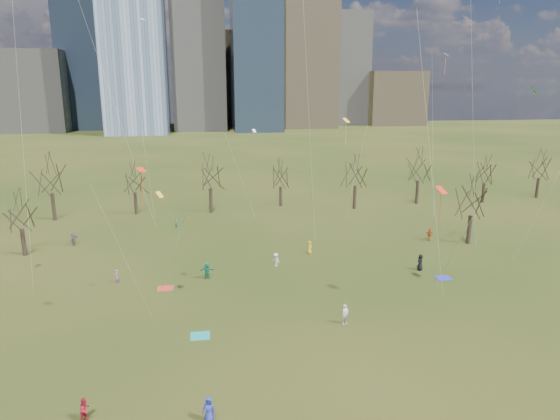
{
  "coord_description": "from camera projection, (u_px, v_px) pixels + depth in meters",
  "views": [
    {
      "loc": [
        -8.2,
        -39.98,
        20.0
      ],
      "look_at": [
        0.0,
        12.0,
        7.0
      ],
      "focal_mm": 32.0,
      "sensor_mm": 36.0,
      "label": 1
    }
  ],
  "objects": [
    {
      "name": "downtown_skyline",
      "position": [
        210.0,
        46.0,
        236.65
      ],
      "size": [
        212.5,
        78.0,
        118.0
      ],
      "color": "slate",
      "rests_on": "ground"
    },
    {
      "name": "person_9",
      "position": [
        276.0,
        260.0,
        57.02
      ],
      "size": [
        1.1,
        1.17,
        1.59
      ],
      "primitive_type": "imported",
      "rotation": [
        0.0,
        0.0,
        5.39
      ],
      "color": "silver",
      "rests_on": "ground"
    },
    {
      "name": "person_2",
      "position": [
        85.0,
        410.0,
        30.52
      ],
      "size": [
        0.93,
        0.98,
        1.6
      ],
      "primitive_type": "imported",
      "rotation": [
        0.0,
        0.0,
        0.99
      ],
      "color": "#AA182A",
      "rests_on": "ground"
    },
    {
      "name": "bare_tree_row",
      "position": [
        255.0,
        178.0,
        78.59
      ],
      "size": [
        113.04,
        29.8,
        9.5
      ],
      "color": "black",
      "rests_on": "ground"
    },
    {
      "name": "ground",
      "position": [
        301.0,
        318.0,
        44.38
      ],
      "size": [
        500.0,
        500.0,
        0.0
      ],
      "primitive_type": "plane",
      "color": "black",
      "rests_on": "ground"
    },
    {
      "name": "person_0",
      "position": [
        209.0,
        409.0,
        30.52
      ],
      "size": [
        0.9,
        0.69,
        1.65
      ],
      "primitive_type": "imported",
      "rotation": [
        0.0,
        0.0,
        6.07
      ],
      "color": "#252FA3",
      "rests_on": "ground"
    },
    {
      "name": "person_6",
      "position": [
        420.0,
        262.0,
        55.77
      ],
      "size": [
        1.06,
        1.06,
        1.86
      ],
      "primitive_type": "imported",
      "rotation": [
        0.0,
        0.0,
        3.93
      ],
      "color": "black",
      "rests_on": "ground"
    },
    {
      "name": "person_7",
      "position": [
        117.0,
        277.0,
        52.0
      ],
      "size": [
        0.48,
        0.63,
        1.55
      ],
      "primitive_type": "imported",
      "rotation": [
        0.0,
        0.0,
        4.51
      ],
      "color": "#A2519D",
      "rests_on": "ground"
    },
    {
      "name": "person_1",
      "position": [
        345.0,
        314.0,
        43.12
      ],
      "size": [
        0.77,
        0.66,
        1.78
      ],
      "primitive_type": "imported",
      "rotation": [
        0.0,
        0.0,
        0.44
      ],
      "color": "beige",
      "rests_on": "ground"
    },
    {
      "name": "blanket_navy",
      "position": [
        443.0,
        278.0,
        53.67
      ],
      "size": [
        1.6,
        1.5,
        0.03
      ],
      "primitive_type": "cube",
      "color": "#242CAB",
      "rests_on": "ground"
    },
    {
      "name": "person_5",
      "position": [
        207.0,
        271.0,
        53.34
      ],
      "size": [
        1.7,
        0.64,
        1.8
      ],
      "primitive_type": "imported",
      "rotation": [
        0.0,
        0.0,
        3.07
      ],
      "color": "#1B7C5D",
      "rests_on": "ground"
    },
    {
      "name": "blanket_teal",
      "position": [
        200.0,
        336.0,
        41.19
      ],
      "size": [
        1.6,
        1.5,
        0.03
      ],
      "primitive_type": "cube",
      "color": "teal",
      "rests_on": "ground"
    },
    {
      "name": "person_11",
      "position": [
        73.0,
        239.0,
        64.63
      ],
      "size": [
        1.06,
        1.69,
        1.74
      ],
      "primitive_type": "imported",
      "rotation": [
        0.0,
        0.0,
        1.2
      ],
      "color": "#5E5E62",
      "rests_on": "ground"
    },
    {
      "name": "blanket_crimson",
      "position": [
        165.0,
        288.0,
        50.9
      ],
      "size": [
        1.6,
        1.5,
        0.03
      ],
      "primitive_type": "cube",
      "color": "red",
      "rests_on": "ground"
    },
    {
      "name": "person_10",
      "position": [
        429.0,
        234.0,
        66.66
      ],
      "size": [
        1.01,
        0.45,
        1.69
      ],
      "primitive_type": "imported",
      "rotation": [
        0.0,
        0.0,
        6.24
      ],
      "color": "#B9431A",
      "rests_on": "ground"
    },
    {
      "name": "kites_airborne",
      "position": [
        299.0,
        135.0,
        52.67
      ],
      "size": [
        57.83,
        41.4,
        34.35
      ],
      "color": "red",
      "rests_on": "ground"
    },
    {
      "name": "person_12",
      "position": [
        310.0,
        247.0,
        61.38
      ],
      "size": [
        0.59,
        0.83,
        1.6
      ],
      "primitive_type": "imported",
      "rotation": [
        0.0,
        0.0,
        1.68
      ],
      "color": "gold",
      "rests_on": "ground"
    },
    {
      "name": "person_13",
      "position": [
        176.0,
        223.0,
        72.7
      ],
      "size": [
        0.47,
        0.59,
        1.43
      ],
      "primitive_type": "imported",
      "rotation": [
        0.0,
        0.0,
        1.84
      ],
      "color": "#1A7569",
      "rests_on": "ground"
    }
  ]
}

